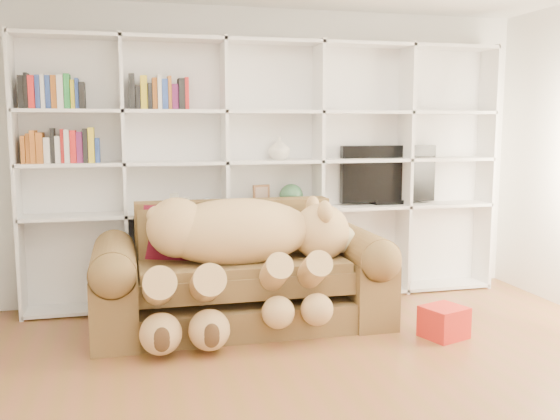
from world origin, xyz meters
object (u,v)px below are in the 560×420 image
object	(u,v)px
gift_box	(444,322)
tv	(388,175)
teddy_bear	(240,246)
sofa	(241,280)

from	to	relation	value
gift_box	tv	size ratio (longest dim) A/B	0.31
teddy_bear	tv	xyz separation A→B (m)	(1.63, 0.91, 0.45)
gift_box	tv	bearing A→B (deg)	84.76
sofa	tv	distance (m)	1.90
teddy_bear	tv	size ratio (longest dim) A/B	1.87
teddy_bear	gift_box	world-z (taller)	teddy_bear
teddy_bear	gift_box	size ratio (longest dim) A/B	5.94
sofa	tv	size ratio (longest dim) A/B	2.44
sofa	teddy_bear	xyz separation A→B (m)	(-0.04, -0.20, 0.32)
sofa	teddy_bear	bearing A→B (deg)	-101.99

